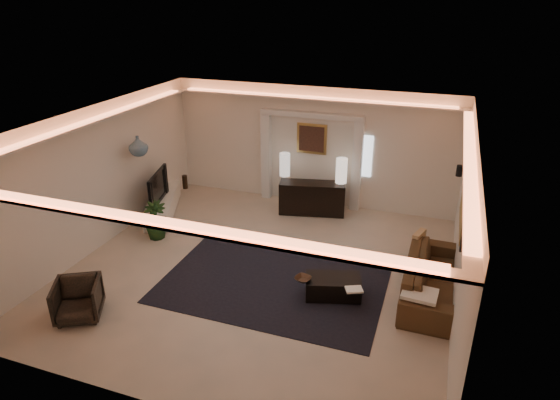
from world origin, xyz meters
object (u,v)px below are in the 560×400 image
(console, at_px, (312,198))
(armchair, at_px, (78,300))
(coffee_table, at_px, (333,286))
(sofa, at_px, (433,277))

(console, distance_m, armchair, 5.70)
(console, bearing_deg, coffee_table, -80.23)
(console, height_order, sofa, console)
(coffee_table, height_order, armchair, armchair)
(console, relative_size, armchair, 2.15)
(sofa, distance_m, armchair, 5.99)
(console, relative_size, coffee_table, 1.63)
(sofa, height_order, armchair, sofa)
(sofa, bearing_deg, armchair, 116.19)
(sofa, bearing_deg, coffee_table, 112.23)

